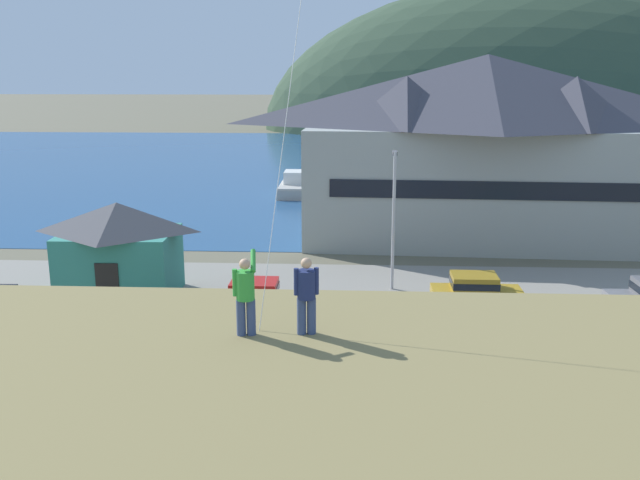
{
  "coord_description": "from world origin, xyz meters",
  "views": [
    {
      "loc": [
        1.72,
        -24.35,
        11.23
      ],
      "look_at": [
        0.03,
        9.0,
        3.04
      ],
      "focal_mm": 39.15,
      "sensor_mm": 36.0,
      "label": 1
    }
  ],
  "objects_px": {
    "parked_car_front_row_silver": "(476,292)",
    "parked_car_front_row_red": "(325,338)",
    "harbor_lodge": "(484,143)",
    "parked_car_lone_by_shed": "(491,349)",
    "wharf_dock": "(334,196)",
    "parking_light_pole": "(394,211)",
    "parked_car_mid_row_far": "(180,336)",
    "parked_car_front_row_end": "(257,299)",
    "moored_boat_outer_mooring": "(374,186)",
    "person_kite_flyer": "(245,294)",
    "parked_car_back_row_right": "(633,345)",
    "person_companion": "(306,293)",
    "storage_shed_near_lot": "(119,249)",
    "moored_boat_wharfside": "(295,186)"
  },
  "relations": [
    {
      "from": "parked_car_front_row_end",
      "to": "parked_car_mid_row_far",
      "type": "height_order",
      "value": "same"
    },
    {
      "from": "storage_shed_near_lot",
      "to": "moored_boat_wharfside",
      "type": "xyz_separation_m",
      "value": [
        6.11,
        31.0,
        -1.82
      ]
    },
    {
      "from": "parked_car_lone_by_shed",
      "to": "parked_car_front_row_end",
      "type": "xyz_separation_m",
      "value": [
        -9.6,
        5.37,
        0.0
      ]
    },
    {
      "from": "wharf_dock",
      "to": "parked_car_mid_row_far",
      "type": "height_order",
      "value": "parked_car_mid_row_far"
    },
    {
      "from": "storage_shed_near_lot",
      "to": "person_companion",
      "type": "height_order",
      "value": "person_companion"
    },
    {
      "from": "parked_car_mid_row_far",
      "to": "parked_car_front_row_end",
      "type": "bearing_deg",
      "value": 63.4
    },
    {
      "from": "harbor_lodge",
      "to": "parked_car_lone_by_shed",
      "type": "bearing_deg",
      "value": -98.55
    },
    {
      "from": "moored_boat_wharfside",
      "to": "moored_boat_outer_mooring",
      "type": "xyz_separation_m",
      "value": [
        7.3,
        0.16,
        0.0
      ]
    },
    {
      "from": "moored_boat_outer_mooring",
      "to": "moored_boat_wharfside",
      "type": "bearing_deg",
      "value": -178.77
    },
    {
      "from": "parked_car_front_row_silver",
      "to": "person_kite_flyer",
      "type": "relative_size",
      "value": 2.27
    },
    {
      "from": "moored_boat_wharfside",
      "to": "moored_boat_outer_mooring",
      "type": "bearing_deg",
      "value": 1.23
    },
    {
      "from": "wharf_dock",
      "to": "person_kite_flyer",
      "type": "relative_size",
      "value": 8.37
    },
    {
      "from": "storage_shed_near_lot",
      "to": "parked_car_front_row_silver",
      "type": "relative_size",
      "value": 1.43
    },
    {
      "from": "moored_boat_outer_mooring",
      "to": "parked_car_mid_row_far",
      "type": "bearing_deg",
      "value": -102.42
    },
    {
      "from": "parked_car_lone_by_shed",
      "to": "person_companion",
      "type": "xyz_separation_m",
      "value": [
        -6.21,
        -10.18,
        5.41
      ]
    },
    {
      "from": "harbor_lodge",
      "to": "parking_light_pole",
      "type": "distance_m",
      "value": 13.57
    },
    {
      "from": "parked_car_lone_by_shed",
      "to": "moored_boat_outer_mooring",
      "type": "bearing_deg",
      "value": 94.96
    },
    {
      "from": "harbor_lodge",
      "to": "parked_car_lone_by_shed",
      "type": "height_order",
      "value": "harbor_lodge"
    },
    {
      "from": "moored_boat_wharfside",
      "to": "person_kite_flyer",
      "type": "height_order",
      "value": "person_kite_flyer"
    },
    {
      "from": "storage_shed_near_lot",
      "to": "parked_car_mid_row_far",
      "type": "height_order",
      "value": "storage_shed_near_lot"
    },
    {
      "from": "parked_car_mid_row_far",
      "to": "person_kite_flyer",
      "type": "distance_m",
      "value": 12.99
    },
    {
      "from": "moored_boat_outer_mooring",
      "to": "parking_light_pole",
      "type": "distance_m",
      "value": 29.41
    },
    {
      "from": "parked_car_lone_by_shed",
      "to": "parked_car_back_row_right",
      "type": "xyz_separation_m",
      "value": [
        5.46,
        0.64,
        0.0
      ]
    },
    {
      "from": "parked_car_front_row_red",
      "to": "parking_light_pole",
      "type": "height_order",
      "value": "parking_light_pole"
    },
    {
      "from": "parked_car_back_row_right",
      "to": "parking_light_pole",
      "type": "distance_m",
      "value": 13.31
    },
    {
      "from": "parked_car_mid_row_far",
      "to": "person_kite_flyer",
      "type": "height_order",
      "value": "person_kite_flyer"
    },
    {
      "from": "parked_car_mid_row_far",
      "to": "parked_car_front_row_red",
      "type": "relative_size",
      "value": 1.0
    },
    {
      "from": "person_kite_flyer",
      "to": "person_companion",
      "type": "relative_size",
      "value": 1.07
    },
    {
      "from": "parked_car_front_row_silver",
      "to": "person_companion",
      "type": "height_order",
      "value": "person_companion"
    },
    {
      "from": "moored_boat_wharfside",
      "to": "parked_car_front_row_red",
      "type": "relative_size",
      "value": 1.93
    },
    {
      "from": "moored_boat_wharfside",
      "to": "parked_car_front_row_end",
      "type": "xyz_separation_m",
      "value": [
        1.13,
        -33.93,
        0.34
      ]
    },
    {
      "from": "parked_car_lone_by_shed",
      "to": "parked_car_front_row_end",
      "type": "distance_m",
      "value": 11.0
    },
    {
      "from": "parking_light_pole",
      "to": "parked_car_front_row_red",
      "type": "bearing_deg",
      "value": -108.04
    },
    {
      "from": "parking_light_pole",
      "to": "person_companion",
      "type": "xyz_separation_m",
      "value": [
        -3.02,
        -20.43,
        2.26
      ]
    },
    {
      "from": "parked_car_front_row_silver",
      "to": "parked_car_mid_row_far",
      "type": "height_order",
      "value": "same"
    },
    {
      "from": "parked_car_lone_by_shed",
      "to": "parked_car_back_row_right",
      "type": "height_order",
      "value": "same"
    },
    {
      "from": "storage_shed_near_lot",
      "to": "moored_boat_wharfside",
      "type": "height_order",
      "value": "storage_shed_near_lot"
    },
    {
      "from": "moored_boat_outer_mooring",
      "to": "parked_car_front_row_end",
      "type": "bearing_deg",
      "value": -100.27
    },
    {
      "from": "parked_car_lone_by_shed",
      "to": "parked_car_back_row_right",
      "type": "relative_size",
      "value": 1.0
    },
    {
      "from": "wharf_dock",
      "to": "parking_light_pole",
      "type": "bearing_deg",
      "value": -81.5
    },
    {
      "from": "harbor_lodge",
      "to": "parked_car_back_row_right",
      "type": "relative_size",
      "value": 5.94
    },
    {
      "from": "moored_boat_wharfside",
      "to": "parked_car_front_row_red",
      "type": "xyz_separation_m",
      "value": [
        4.45,
        -38.5,
        0.34
      ]
    },
    {
      "from": "harbor_lodge",
      "to": "person_kite_flyer",
      "type": "relative_size",
      "value": 13.43
    },
    {
      "from": "parked_car_back_row_right",
      "to": "parking_light_pole",
      "type": "relative_size",
      "value": 0.59
    },
    {
      "from": "wharf_dock",
      "to": "parked_car_lone_by_shed",
      "type": "relative_size",
      "value": 3.69
    },
    {
      "from": "moored_boat_outer_mooring",
      "to": "storage_shed_near_lot",
      "type": "bearing_deg",
      "value": -113.29
    },
    {
      "from": "harbor_lodge",
      "to": "parked_car_front_row_red",
      "type": "bearing_deg",
      "value": -114.35
    },
    {
      "from": "parked_car_front_row_silver",
      "to": "parked_car_front_row_red",
      "type": "xyz_separation_m",
      "value": [
        -6.82,
        -6.05,
        0.0
      ]
    },
    {
      "from": "harbor_lodge",
      "to": "wharf_dock",
      "type": "bearing_deg",
      "value": 126.5
    },
    {
      "from": "person_kite_flyer",
      "to": "person_companion",
      "type": "height_order",
      "value": "person_kite_flyer"
    }
  ]
}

